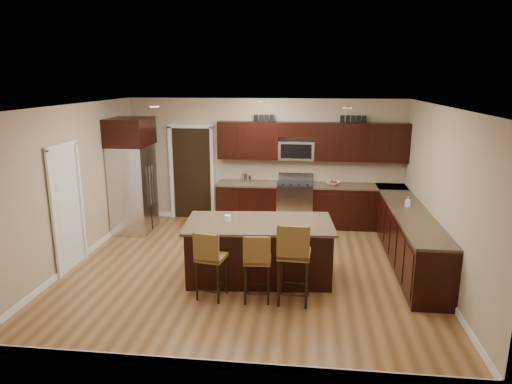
# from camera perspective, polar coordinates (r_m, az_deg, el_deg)

# --- Properties ---
(floor) EXTENTS (6.00, 6.00, 0.00)m
(floor) POSITION_cam_1_polar(r_m,az_deg,el_deg) (7.79, -0.86, -9.53)
(floor) COLOR olive
(floor) RESTS_ON ground
(ceiling) EXTENTS (6.00, 6.00, 0.00)m
(ceiling) POSITION_cam_1_polar(r_m,az_deg,el_deg) (7.15, -0.94, 10.72)
(ceiling) COLOR silver
(ceiling) RESTS_ON wall_back
(wall_back) EXTENTS (6.00, 0.00, 6.00)m
(wall_back) POSITION_cam_1_polar(r_m,az_deg,el_deg) (10.03, 1.15, 3.91)
(wall_back) COLOR tan
(wall_back) RESTS_ON floor
(wall_left) EXTENTS (0.00, 5.50, 5.50)m
(wall_left) POSITION_cam_1_polar(r_m,az_deg,el_deg) (8.29, -21.93, 0.72)
(wall_left) COLOR tan
(wall_left) RESTS_ON floor
(wall_right) EXTENTS (0.00, 5.50, 5.50)m
(wall_right) POSITION_cam_1_polar(r_m,az_deg,el_deg) (7.58, 22.20, -0.48)
(wall_right) COLOR tan
(wall_right) RESTS_ON floor
(base_cabinets) EXTENTS (4.02, 3.96, 0.92)m
(base_cabinets) POSITION_cam_1_polar(r_m,az_deg,el_deg) (8.98, 12.50, -3.49)
(base_cabinets) COLOR black
(base_cabinets) RESTS_ON floor
(upper_cabinets) EXTENTS (4.00, 0.33, 0.80)m
(upper_cabinets) POSITION_cam_1_polar(r_m,az_deg,el_deg) (9.75, 7.22, 6.42)
(upper_cabinets) COLOR black
(upper_cabinets) RESTS_ON wall_back
(range) EXTENTS (0.76, 0.64, 1.11)m
(range) POSITION_cam_1_polar(r_m,az_deg,el_deg) (9.89, 4.88, -1.50)
(range) COLOR silver
(range) RESTS_ON floor
(microwave) EXTENTS (0.76, 0.31, 0.40)m
(microwave) POSITION_cam_1_polar(r_m,az_deg,el_deg) (9.80, 5.05, 5.22)
(microwave) COLOR silver
(microwave) RESTS_ON upper_cabinets
(doorway) EXTENTS (0.85, 0.03, 2.06)m
(doorway) POSITION_cam_1_polar(r_m,az_deg,el_deg) (10.36, -8.00, 2.30)
(doorway) COLOR black
(doorway) RESTS_ON floor
(pantry_door) EXTENTS (0.03, 0.80, 2.04)m
(pantry_door) POSITION_cam_1_polar(r_m,az_deg,el_deg) (8.10, -22.59, -2.05)
(pantry_door) COLOR white
(pantry_door) RESTS_ON floor
(letter_decor) EXTENTS (2.20, 0.03, 0.15)m
(letter_decor) POSITION_cam_1_polar(r_m,az_deg,el_deg) (9.70, 6.45, 9.11)
(letter_decor) COLOR black
(letter_decor) RESTS_ON upper_cabinets
(island) EXTENTS (2.39, 1.40, 0.92)m
(island) POSITION_cam_1_polar(r_m,az_deg,el_deg) (7.33, 0.41, -7.45)
(island) COLOR black
(island) RESTS_ON floor
(stool_left) EXTENTS (0.45, 0.45, 1.03)m
(stool_left) POSITION_cam_1_polar(r_m,az_deg,el_deg) (6.58, -5.82, -8.14)
(stool_left) COLOR olive
(stool_left) RESTS_ON floor
(stool_mid) EXTENTS (0.40, 0.40, 1.02)m
(stool_mid) POSITION_cam_1_polar(r_m,az_deg,el_deg) (6.47, 0.15, -8.49)
(stool_mid) COLOR olive
(stool_mid) RESTS_ON floor
(stool_right) EXTENTS (0.47, 0.47, 1.20)m
(stool_right) POSITION_cam_1_polar(r_m,az_deg,el_deg) (6.39, 4.73, -7.78)
(stool_right) COLOR olive
(stool_right) RESTS_ON floor
(refrigerator) EXTENTS (0.79, 0.96, 2.35)m
(refrigerator) POSITION_cam_1_polar(r_m,az_deg,el_deg) (9.64, -15.19, 2.14)
(refrigerator) COLOR silver
(refrigerator) RESTS_ON floor
(floor_mat) EXTENTS (1.14, 0.92, 0.01)m
(floor_mat) POSITION_cam_1_polar(r_m,az_deg,el_deg) (8.90, 1.46, -6.40)
(floor_mat) COLOR brown
(floor_mat) RESTS_ON floor
(fruit_bowl) EXTENTS (0.39, 0.39, 0.07)m
(fruit_bowl) POSITION_cam_1_polar(r_m,az_deg,el_deg) (9.78, 9.58, 1.10)
(fruit_bowl) COLOR silver
(fruit_bowl) RESTS_ON base_cabinets
(soap_bottle) EXTENTS (0.11, 0.11, 0.19)m
(soap_bottle) POSITION_cam_1_polar(r_m,az_deg,el_deg) (8.43, 18.47, -1.14)
(soap_bottle) COLOR #B2B2B2
(soap_bottle) RESTS_ON base_cabinets
(canister_tall) EXTENTS (0.12, 0.12, 0.20)m
(canister_tall) POSITION_cam_1_polar(r_m,az_deg,el_deg) (9.85, -1.46, 1.76)
(canister_tall) COLOR silver
(canister_tall) RESTS_ON base_cabinets
(canister_short) EXTENTS (0.11, 0.11, 0.16)m
(canister_short) POSITION_cam_1_polar(r_m,az_deg,el_deg) (9.84, -0.89, 1.64)
(canister_short) COLOR silver
(canister_short) RESTS_ON base_cabinets
(island_jar) EXTENTS (0.10, 0.10, 0.10)m
(island_jar) POSITION_cam_1_polar(r_m,az_deg,el_deg) (7.22, -3.54, -3.27)
(island_jar) COLOR white
(island_jar) RESTS_ON island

